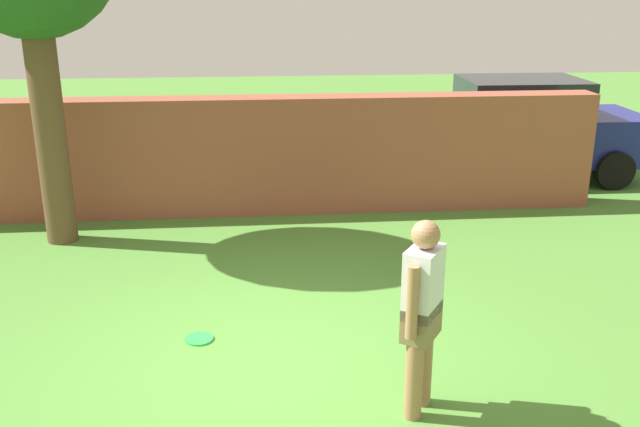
% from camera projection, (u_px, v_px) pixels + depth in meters
% --- Properties ---
extents(ground_plane, '(40.00, 40.00, 0.00)m').
position_uv_depth(ground_plane, '(267.00, 365.00, 6.35)').
color(ground_plane, '#4C8433').
extents(brick_wall, '(12.94, 0.50, 1.72)m').
position_uv_depth(brick_wall, '(156.00, 158.00, 10.18)').
color(brick_wall, brown).
rests_on(brick_wall, ground).
extents(person, '(0.38, 0.47, 1.62)m').
position_uv_depth(person, '(422.00, 309.00, 5.41)').
color(person, '#9E704C').
rests_on(person, ground).
extents(car, '(4.23, 1.97, 1.72)m').
position_uv_depth(car, '(519.00, 129.00, 12.14)').
color(car, navy).
rests_on(car, ground).
extents(frisbee_green, '(0.27, 0.27, 0.02)m').
position_uv_depth(frisbee_green, '(199.00, 339.00, 6.80)').
color(frisbee_green, green).
rests_on(frisbee_green, ground).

